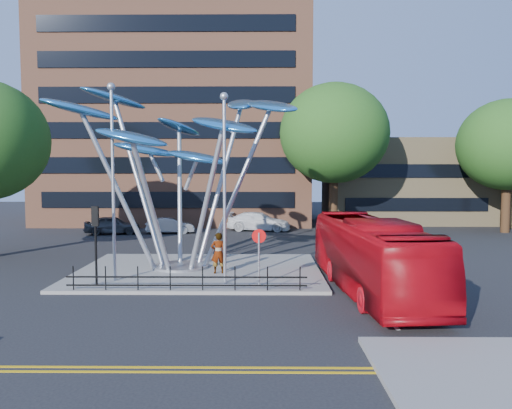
{
  "coord_description": "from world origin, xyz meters",
  "views": [
    {
      "loc": [
        2.09,
        -18.62,
        5.16
      ],
      "look_at": [
        1.86,
        4.0,
        3.55
      ],
      "focal_mm": 35.0,
      "sensor_mm": 36.0,
      "label": 1
    }
  ],
  "objects_px": {
    "traffic_light_island": "(95,229)",
    "parked_car_right": "(259,221)",
    "tree_right": "(334,133)",
    "pedestrian": "(218,253)",
    "parked_car_mid": "(170,226)",
    "leaf_sculpture": "(179,135)",
    "red_bus": "(371,256)",
    "street_lamp_left": "(113,165)",
    "no_entry_sign_island": "(259,247)",
    "tree_far": "(508,145)",
    "street_lamp_right": "(224,171)",
    "parked_car_left": "(112,225)"
  },
  "relations": [
    {
      "from": "traffic_light_island",
      "to": "parked_car_right",
      "type": "distance_m",
      "value": 21.71
    },
    {
      "from": "tree_right",
      "to": "pedestrian",
      "type": "xyz_separation_m",
      "value": [
        -7.97,
        -16.91,
        -6.9
      ]
    },
    {
      "from": "pedestrian",
      "to": "parked_car_mid",
      "type": "height_order",
      "value": "pedestrian"
    },
    {
      "from": "leaf_sculpture",
      "to": "parked_car_mid",
      "type": "distance_m",
      "value": 16.0
    },
    {
      "from": "red_bus",
      "to": "street_lamp_left",
      "type": "bearing_deg",
      "value": 167.87
    },
    {
      "from": "leaf_sculpture",
      "to": "parked_car_mid",
      "type": "bearing_deg",
      "value": 102.33
    },
    {
      "from": "leaf_sculpture",
      "to": "red_bus",
      "type": "height_order",
      "value": "leaf_sculpture"
    },
    {
      "from": "traffic_light_island",
      "to": "no_entry_sign_island",
      "type": "relative_size",
      "value": 1.4
    },
    {
      "from": "tree_far",
      "to": "pedestrian",
      "type": "distance_m",
      "value": 28.36
    },
    {
      "from": "street_lamp_right",
      "to": "red_bus",
      "type": "height_order",
      "value": "street_lamp_right"
    },
    {
      "from": "street_lamp_right",
      "to": "no_entry_sign_island",
      "type": "relative_size",
      "value": 3.39
    },
    {
      "from": "parked_car_left",
      "to": "parked_car_mid",
      "type": "relative_size",
      "value": 1.11
    },
    {
      "from": "red_bus",
      "to": "traffic_light_island",
      "type": "bearing_deg",
      "value": 173.05
    },
    {
      "from": "tree_far",
      "to": "traffic_light_island",
      "type": "bearing_deg",
      "value": -144.16
    },
    {
      "from": "street_lamp_right",
      "to": "parked_car_right",
      "type": "distance_m",
      "value": 20.51
    },
    {
      "from": "parked_car_right",
      "to": "parked_car_mid",
      "type": "bearing_deg",
      "value": 113.09
    },
    {
      "from": "red_bus",
      "to": "parked_car_right",
      "type": "relative_size",
      "value": 2.1
    },
    {
      "from": "tree_far",
      "to": "parked_car_mid",
      "type": "height_order",
      "value": "tree_far"
    },
    {
      "from": "parked_car_left",
      "to": "parked_car_mid",
      "type": "height_order",
      "value": "parked_car_left"
    },
    {
      "from": "no_entry_sign_island",
      "to": "tree_far",
      "type": "bearing_deg",
      "value": 44.25
    },
    {
      "from": "red_bus",
      "to": "pedestrian",
      "type": "bearing_deg",
      "value": 150.63
    },
    {
      "from": "tree_right",
      "to": "traffic_light_island",
      "type": "distance_m",
      "value": 24.06
    },
    {
      "from": "parked_car_right",
      "to": "leaf_sculpture",
      "type": "bearing_deg",
      "value": 174.28
    },
    {
      "from": "tree_far",
      "to": "no_entry_sign_island",
      "type": "relative_size",
      "value": 4.41
    },
    {
      "from": "leaf_sculpture",
      "to": "parked_car_left",
      "type": "bearing_deg",
      "value": 118.79
    },
    {
      "from": "tree_right",
      "to": "no_entry_sign_island",
      "type": "xyz_separation_m",
      "value": [
        -6.0,
        -19.48,
        -6.22
      ]
    },
    {
      "from": "tree_right",
      "to": "parked_car_mid",
      "type": "height_order",
      "value": "tree_right"
    },
    {
      "from": "tree_far",
      "to": "leaf_sculpture",
      "type": "height_order",
      "value": "tree_far"
    },
    {
      "from": "street_lamp_right",
      "to": "no_entry_sign_island",
      "type": "bearing_deg",
      "value": -17.87
    },
    {
      "from": "tree_far",
      "to": "red_bus",
      "type": "bearing_deg",
      "value": -127.44
    },
    {
      "from": "no_entry_sign_island",
      "to": "red_bus",
      "type": "distance_m",
      "value": 4.73
    },
    {
      "from": "tree_right",
      "to": "parked_car_left",
      "type": "xyz_separation_m",
      "value": [
        -17.71,
        -1.41,
        -7.31
      ]
    },
    {
      "from": "parked_car_right",
      "to": "no_entry_sign_island",
      "type": "bearing_deg",
      "value": -171.77
    },
    {
      "from": "leaf_sculpture",
      "to": "traffic_light_island",
      "type": "distance_m",
      "value": 6.65
    },
    {
      "from": "red_bus",
      "to": "parked_car_left",
      "type": "xyz_separation_m",
      "value": [
        -16.4,
        18.58,
        -0.83
      ]
    },
    {
      "from": "tree_far",
      "to": "parked_car_left",
      "type": "relative_size",
      "value": 2.52
    },
    {
      "from": "red_bus",
      "to": "parked_car_mid",
      "type": "distance_m",
      "value": 22.5
    },
    {
      "from": "street_lamp_left",
      "to": "parked_car_mid",
      "type": "distance_m",
      "value": 18.21
    },
    {
      "from": "tree_far",
      "to": "street_lamp_left",
      "type": "distance_m",
      "value": 32.37
    },
    {
      "from": "street_lamp_left",
      "to": "no_entry_sign_island",
      "type": "xyz_separation_m",
      "value": [
        6.5,
        -0.98,
        -3.54
      ]
    },
    {
      "from": "traffic_light_island",
      "to": "parked_car_left",
      "type": "height_order",
      "value": "traffic_light_island"
    },
    {
      "from": "pedestrian",
      "to": "parked_car_right",
      "type": "distance_m",
      "value": 18.01
    },
    {
      "from": "street_lamp_left",
      "to": "parked_car_right",
      "type": "relative_size",
      "value": 1.65
    },
    {
      "from": "parked_car_left",
      "to": "tree_far",
      "type": "bearing_deg",
      "value": -97.43
    },
    {
      "from": "traffic_light_island",
      "to": "red_bus",
      "type": "height_order",
      "value": "traffic_light_island"
    },
    {
      "from": "street_lamp_left",
      "to": "parked_car_left",
      "type": "distance_m",
      "value": 18.46
    },
    {
      "from": "no_entry_sign_island",
      "to": "parked_car_mid",
      "type": "height_order",
      "value": "no_entry_sign_island"
    },
    {
      "from": "traffic_light_island",
      "to": "pedestrian",
      "type": "distance_m",
      "value": 5.85
    },
    {
      "from": "no_entry_sign_island",
      "to": "parked_car_mid",
      "type": "bearing_deg",
      "value": 111.24
    },
    {
      "from": "red_bus",
      "to": "parked_car_mid",
      "type": "relative_size",
      "value": 2.9
    }
  ]
}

